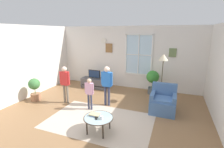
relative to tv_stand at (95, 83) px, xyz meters
The scene contains 18 objects.
ground_plane 2.85m from the tv_stand, 62.76° to the right, with size 6.90×6.90×0.02m, color olive.
back_wall 1.87m from the tv_stand, 27.25° to the left, with size 6.30×0.17×2.70m.
side_wall_left 3.37m from the tv_stand, 127.03° to the right, with size 0.12×6.30×2.70m.
area_rug 2.93m from the tv_stand, 60.50° to the right, with size 2.93×1.88×0.01m, color #C6B29E.
tv_stand is the anchor object (origin of this frame).
television 0.42m from the tv_stand, 90.00° to the right, with size 0.55×0.08×0.38m.
armchair 3.33m from the tv_stand, 23.32° to the right, with size 0.76×0.74×0.87m.
coffee_table 3.44m from the tv_stand, 61.43° to the right, with size 0.75×0.75×0.41m.
book_stack 3.34m from the tv_stand, 62.93° to the right, with size 0.26×0.19×0.05m.
cup 3.55m from the tv_stand, 60.30° to the right, with size 0.08×0.08×0.09m, color white.
remote_near_books 3.41m from the tv_stand, 61.60° to the right, with size 0.04×0.14×0.02m, color black.
remote_near_cup 3.50m from the tv_stand, 62.45° to the right, with size 0.04×0.14×0.02m, color black.
person_blue_shirt 2.05m from the tv_stand, 50.43° to the right, with size 0.41×0.19×1.36m.
person_pink_shirt 2.21m from the tv_stand, 67.05° to the right, with size 0.31×0.14×1.04m.
person_red_shirt 1.94m from the tv_stand, 96.00° to the right, with size 0.40×0.18×1.32m.
potted_plant_by_window 2.56m from the tv_stand, ahead, with size 0.50×0.50×0.97m.
potted_plant_corner 2.49m from the tv_stand, 124.41° to the right, with size 0.41×0.41×0.83m.
floor_lamp 3.22m from the tv_stand, 11.01° to the right, with size 0.32×0.32×1.74m.
Camera 1 is at (1.98, -3.80, 2.46)m, focal length 26.40 mm.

